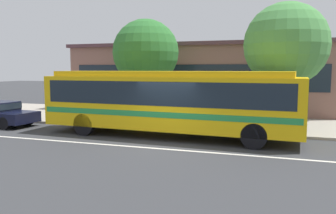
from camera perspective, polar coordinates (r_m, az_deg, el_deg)
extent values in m
plane|color=#333538|center=(14.05, -0.76, -6.16)|extent=(120.00, 120.00, 0.00)
cube|color=#9F9788|center=(20.56, 5.53, -2.04)|extent=(60.00, 8.00, 0.12)
cube|color=silver|center=(13.32, -1.89, -6.85)|extent=(56.00, 0.16, 0.01)
cube|color=#E4B30E|center=(15.34, -0.04, 0.80)|extent=(11.64, 2.98, 2.27)
cube|color=#E2AF0D|center=(15.28, -0.05, 5.49)|extent=(10.71, 2.64, 0.24)
cube|color=#19232D|center=(15.31, -0.04, 2.49)|extent=(10.95, 2.97, 1.00)
cube|color=#258841|center=(15.39, -0.04, -0.72)|extent=(11.41, 2.99, 0.24)
cube|color=#19232D|center=(14.28, 21.89, 1.76)|extent=(0.22, 2.14, 1.09)
cylinder|color=black|center=(15.61, 15.01, -3.25)|extent=(1.01, 0.33, 1.00)
cylinder|color=black|center=(13.51, 14.02, -4.69)|extent=(1.01, 0.33, 1.00)
cylinder|color=black|center=(18.05, -9.80, -1.85)|extent=(1.01, 0.33, 1.00)
cylinder|color=black|center=(16.27, -13.68, -2.83)|extent=(1.01, 0.33, 1.00)
cylinder|color=black|center=(20.26, -22.04, -1.86)|extent=(0.65, 0.27, 0.64)
cylinder|color=black|center=(19.19, -25.33, -2.43)|extent=(0.65, 0.27, 0.64)
cylinder|color=#1B2E47|center=(17.34, 14.51, -2.09)|extent=(0.14, 0.14, 0.88)
cylinder|color=#1B2E47|center=(17.44, 14.09, -2.03)|extent=(0.14, 0.14, 0.88)
cylinder|color=blue|center=(17.30, 14.37, 0.45)|extent=(0.47, 0.47, 0.65)
sphere|color=tan|center=(17.26, 14.41, 1.91)|extent=(0.24, 0.24, 0.24)
cylinder|color=#29334F|center=(18.00, 13.45, -1.87)|extent=(0.14, 0.14, 0.81)
cylinder|color=#29334F|center=(18.00, 13.96, -1.89)|extent=(0.14, 0.14, 0.81)
cylinder|color=purple|center=(17.92, 13.76, 0.29)|extent=(0.36, 0.36, 0.56)
sphere|color=tan|center=(17.88, 13.79, 1.56)|extent=(0.24, 0.24, 0.24)
cylinder|color=#172E48|center=(16.57, 18.79, -2.67)|extent=(0.14, 0.14, 0.85)
cylinder|color=#172E48|center=(16.44, 18.47, -2.73)|extent=(0.14, 0.14, 0.85)
cylinder|color=#495853|center=(16.41, 18.72, -0.14)|extent=(0.47, 0.47, 0.64)
sphere|color=tan|center=(16.37, 18.78, 1.39)|extent=(0.24, 0.24, 0.24)
cylinder|color=gray|center=(16.35, 12.17, -0.07)|extent=(0.08, 0.08, 2.28)
cube|color=yellow|center=(16.28, 12.24, 3.21)|extent=(0.13, 0.44, 0.56)
cylinder|color=brown|center=(20.73, -3.65, 1.72)|extent=(0.30, 0.30, 2.52)
sphere|color=#2D6F2F|center=(20.69, -3.70, 8.99)|extent=(3.90, 3.90, 3.90)
cylinder|color=brown|center=(17.94, 18.60, 0.91)|extent=(0.35, 0.35, 2.66)
sphere|color=#498D45|center=(17.91, 18.91, 9.72)|extent=(4.08, 4.08, 4.08)
cube|color=#865D52|center=(26.53, 6.08, 4.63)|extent=(18.01, 8.45, 4.54)
cube|color=#19232D|center=(22.39, 3.76, 4.93)|extent=(16.56, 0.04, 1.64)
cube|color=#56363E|center=(26.57, 6.14, 9.79)|extent=(18.41, 8.85, 0.24)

